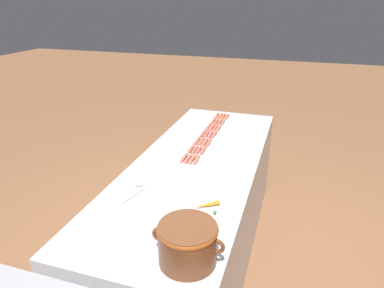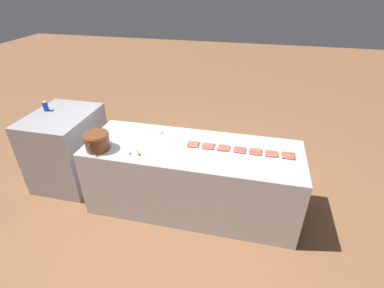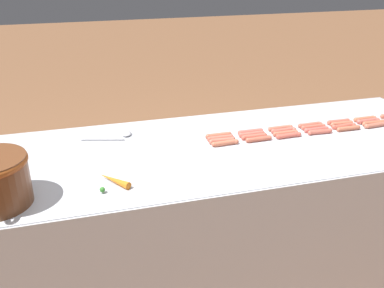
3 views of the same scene
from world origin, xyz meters
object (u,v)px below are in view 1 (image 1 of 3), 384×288
at_px(hot_dog_17, 207,134).
at_px(hot_dog_25, 197,141).
at_px(hot_dog_0, 227,116).
at_px(hot_dog_10, 210,134).
at_px(hot_dog_2, 219,128).
at_px(hot_dog_15, 216,121).
at_px(hot_dog_24, 203,133).
at_px(bean_pot, 188,242).
at_px(hot_dog_4, 209,142).
at_px(hot_dog_14, 220,116).
at_px(hot_dog_5, 203,150).
at_px(hot_dog_23, 208,127).
at_px(hot_dog_11, 205,142).
at_px(hot_dog_8, 220,121).
at_px(hot_dog_13, 192,159).
at_px(hot_dog_22, 213,121).
at_px(hot_dog_12, 199,150).
at_px(hot_dog_9, 215,128).
at_px(carrot, 206,206).
at_px(hot_dog_26, 191,149).
at_px(hot_dog_19, 195,149).
at_px(hot_dog_18, 201,141).
at_px(hot_dog_1, 223,122).
at_px(hot_dog_27, 184,158).
at_px(hot_dog_20, 188,158).
at_px(serving_spoon, 137,187).
at_px(hot_dog_3, 214,135).
at_px(hot_dog_6, 197,159).
at_px(hot_dog_16, 211,127).

xyz_separation_m(hot_dog_17, hot_dog_25, (0.03, 0.18, 0.00)).
xyz_separation_m(hot_dog_0, hot_dog_10, (0.03, 0.52, 0.00)).
distance_m(hot_dog_0, hot_dog_2, 0.35).
relative_size(hot_dog_10, hot_dog_15, 1.00).
relative_size(hot_dog_24, bean_pot, 0.41).
height_order(hot_dog_4, hot_dog_14, same).
distance_m(hot_dog_5, hot_dog_25, 0.20).
relative_size(hot_dog_25, bean_pot, 0.41).
bearing_deg(hot_dog_23, hot_dog_11, 100.69).
xyz_separation_m(hot_dog_8, hot_dog_13, (0.00, 0.89, 0.00)).
relative_size(hot_dog_22, hot_dog_25, 1.00).
relative_size(hot_dog_11, hot_dog_12, 1.00).
xyz_separation_m(hot_dog_9, hot_dog_24, (0.07, 0.17, 0.00)).
bearing_deg(hot_dog_17, carrot, 105.40).
bearing_deg(hot_dog_26, hot_dog_5, -177.79).
height_order(hot_dog_11, hot_dog_19, same).
bearing_deg(hot_dog_19, hot_dog_24, -84.74).
distance_m(hot_dog_0, hot_dog_19, 0.88).
height_order(hot_dog_18, bean_pot, bean_pot).
height_order(hot_dog_1, hot_dog_25, same).
height_order(hot_dog_24, hot_dog_27, same).
relative_size(hot_dog_2, hot_dog_23, 1.00).
distance_m(hot_dog_20, hot_dog_24, 0.53).
bearing_deg(hot_dog_10, hot_dog_2, -100.15).
bearing_deg(bean_pot, hot_dog_5, -77.34).
xyz_separation_m(hot_dog_0, serving_spoon, (0.25, 1.55, -0.00)).
relative_size(hot_dog_8, hot_dog_15, 1.00).
bearing_deg(hot_dog_2, carrot, 100.49).
xyz_separation_m(hot_dog_1, hot_dog_5, (0.00, 0.69, 0.00)).
distance_m(hot_dog_26, hot_dog_27, 0.18).
xyz_separation_m(hot_dog_11, hot_dog_18, (0.04, -0.01, 0.00)).
height_order(hot_dog_1, carrot, carrot).
xyz_separation_m(hot_dog_2, hot_dog_26, (0.10, 0.53, 0.00)).
distance_m(hot_dog_14, carrot, 1.66).
bearing_deg(hot_dog_0, bean_pot, 97.38).
distance_m(hot_dog_5, serving_spoon, 0.72).
bearing_deg(hot_dog_25, bean_pot, 105.09).
bearing_deg(bean_pot, hot_dog_10, -79.03).
bearing_deg(hot_dog_10, serving_spoon, 78.22).
relative_size(hot_dog_3, hot_dog_6, 1.00).
relative_size(hot_dog_2, hot_dog_16, 1.00).
xyz_separation_m(hot_dog_1, hot_dog_11, (0.03, 0.53, 0.00)).
relative_size(hot_dog_19, hot_dog_23, 1.00).
height_order(hot_dog_3, hot_dog_9, same).
height_order(hot_dog_8, hot_dog_27, same).
xyz_separation_m(hot_dog_9, hot_dog_23, (0.07, -0.01, 0.00)).
relative_size(hot_dog_2, hot_dog_4, 1.00).
xyz_separation_m(hot_dog_20, hot_dog_24, (0.03, -0.53, 0.00)).
relative_size(hot_dog_0, hot_dog_24, 1.00).
distance_m(hot_dog_0, hot_dog_8, 0.17).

